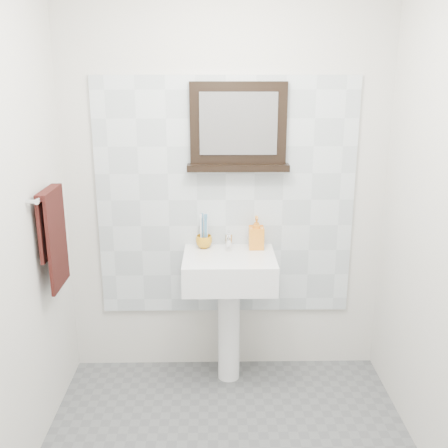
# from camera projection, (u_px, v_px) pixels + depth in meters

# --- Properties ---
(back_wall) EXTENTS (2.00, 0.01, 2.50)m
(back_wall) POSITION_uv_depth(u_px,v_px,m) (226.00, 184.00, 3.25)
(back_wall) COLOR silver
(back_wall) RESTS_ON ground
(front_wall) EXTENTS (2.00, 0.01, 2.50)m
(front_wall) POSITION_uv_depth(u_px,v_px,m) (246.00, 394.00, 1.14)
(front_wall) COLOR silver
(front_wall) RESTS_ON ground
(splashback) EXTENTS (1.60, 0.02, 1.50)m
(splashback) POSITION_uv_depth(u_px,v_px,m) (226.00, 200.00, 3.26)
(splashback) COLOR silver
(splashback) RESTS_ON back_wall
(pedestal_sink) EXTENTS (0.55, 0.44, 0.96)m
(pedestal_sink) POSITION_uv_depth(u_px,v_px,m) (229.00, 283.00, 3.19)
(pedestal_sink) COLOR white
(pedestal_sink) RESTS_ON ground
(toothbrush_cup) EXTENTS (0.11, 0.11, 0.08)m
(toothbrush_cup) POSITION_uv_depth(u_px,v_px,m) (204.00, 242.00, 3.26)
(toothbrush_cup) COLOR orange
(toothbrush_cup) RESTS_ON pedestal_sink
(toothbrushes) EXTENTS (0.05, 0.04, 0.21)m
(toothbrushes) POSITION_uv_depth(u_px,v_px,m) (204.00, 229.00, 3.24)
(toothbrushes) COLOR white
(toothbrushes) RESTS_ON toothbrush_cup
(soap_dispenser) EXTENTS (0.09, 0.10, 0.21)m
(soap_dispenser) POSITION_uv_depth(u_px,v_px,m) (256.00, 232.00, 3.23)
(soap_dispenser) COLOR orange
(soap_dispenser) RESTS_ON pedestal_sink
(framed_mirror) EXTENTS (0.61, 0.11, 0.52)m
(framed_mirror) POSITION_uv_depth(u_px,v_px,m) (238.00, 129.00, 3.11)
(framed_mirror) COLOR black
(framed_mirror) RESTS_ON back_wall
(towel_bar) EXTENTS (0.07, 0.40, 0.03)m
(towel_bar) POSITION_uv_depth(u_px,v_px,m) (48.00, 193.00, 2.76)
(towel_bar) COLOR silver
(towel_bar) RESTS_ON left_wall
(hand_towel) EXTENTS (0.06, 0.30, 0.55)m
(hand_towel) POSITION_uv_depth(u_px,v_px,m) (53.00, 231.00, 2.82)
(hand_towel) COLOR black
(hand_towel) RESTS_ON towel_bar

